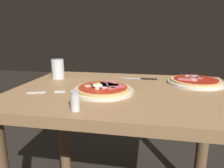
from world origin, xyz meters
TOP-DOWN VIEW (x-y plane):
  - dining_table at (0.00, 0.00)m, footprint 1.00×0.71m
  - pizza_foreground at (-0.08, -0.06)m, footprint 0.26×0.26m
  - pizza_across_left at (0.34, 0.17)m, footprint 0.27×0.27m
  - water_glass_near at (-0.39, 0.16)m, footprint 0.07×0.07m
  - fork at (-0.33, -0.12)m, footprint 0.15×0.06m
  - knife at (0.07, 0.22)m, footprint 0.20×0.02m
  - salt_shaker at (-0.12, -0.29)m, footprint 0.03×0.03m

SIDE VIEW (x-z plane):
  - dining_table at x=0.00m, z-range 0.23..1.00m
  - fork at x=-0.33m, z-range 0.76..0.77m
  - knife at x=0.07m, z-range 0.76..0.77m
  - pizza_across_left at x=0.34m, z-range 0.76..0.79m
  - pizza_foreground at x=-0.08m, z-range 0.75..0.80m
  - salt_shaker at x=-0.12m, z-range 0.76..0.83m
  - water_glass_near at x=-0.39m, z-range 0.75..0.86m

